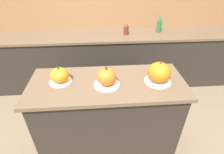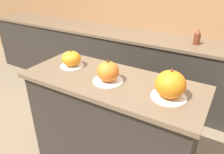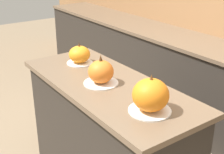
{
  "view_description": "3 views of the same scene",
  "coord_description": "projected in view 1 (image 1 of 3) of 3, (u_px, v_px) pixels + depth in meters",
  "views": [
    {
      "loc": [
        -0.05,
        -1.28,
        1.83
      ],
      "look_at": [
        0.04,
        -0.02,
        0.99
      ],
      "focal_mm": 28.0,
      "sensor_mm": 36.0,
      "label": 1
    },
    {
      "loc": [
        0.76,
        -1.27,
        1.7
      ],
      "look_at": [
        0.02,
        -0.02,
        0.96
      ],
      "focal_mm": 35.0,
      "sensor_mm": 36.0,
      "label": 2
    },
    {
      "loc": [
        1.55,
        -1.05,
        1.76
      ],
      "look_at": [
        0.07,
        -0.01,
        0.99
      ],
      "focal_mm": 50.0,
      "sensor_mm": 36.0,
      "label": 3
    }
  ],
  "objects": [
    {
      "name": "ground_plane",
      "position": [
        108.0,
        145.0,
        2.08
      ],
      "size": [
        12.0,
        12.0,
        0.0
      ],
      "primitive_type": "plane",
      "color": "#847056"
    },
    {
      "name": "wall_back",
      "position": [
        101.0,
        5.0,
        2.77
      ],
      "size": [
        8.0,
        0.06,
        2.5
      ],
      "color": "#9E7047",
      "rests_on": "ground_plane"
    },
    {
      "name": "kitchen_island",
      "position": [
        108.0,
        118.0,
        1.83
      ],
      "size": [
        1.42,
        0.59,
        0.93
      ],
      "color": "#2D2823",
      "rests_on": "ground_plane"
    },
    {
      "name": "back_counter",
      "position": [
        104.0,
        60.0,
        2.94
      ],
      "size": [
        6.0,
        0.6,
        0.89
      ],
      "color": "#2D2823",
      "rests_on": "ground_plane"
    },
    {
      "name": "pumpkin_cake_left",
      "position": [
        60.0,
        76.0,
        1.54
      ],
      "size": [
        0.2,
        0.2,
        0.17
      ],
      "color": "white",
      "rests_on": "kitchen_island"
    },
    {
      "name": "pumpkin_cake_center",
      "position": [
        106.0,
        77.0,
        1.5
      ],
      "size": [
        0.23,
        0.23,
        0.2
      ],
      "color": "white",
      "rests_on": "kitchen_island"
    },
    {
      "name": "pumpkin_cake_right",
      "position": [
        159.0,
        73.0,
        1.53
      ],
      "size": [
        0.24,
        0.24,
        0.22
      ],
      "color": "white",
      "rests_on": "kitchen_island"
    },
    {
      "name": "bottle_tall",
      "position": [
        159.0,
        24.0,
        2.73
      ],
      "size": [
        0.07,
        0.07,
        0.26
      ],
      "color": "#2D6B38",
      "rests_on": "back_counter"
    },
    {
      "name": "bottle_short",
      "position": [
        126.0,
        29.0,
        2.66
      ],
      "size": [
        0.08,
        0.08,
        0.18
      ],
      "color": "maroon",
      "rests_on": "back_counter"
    }
  ]
}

